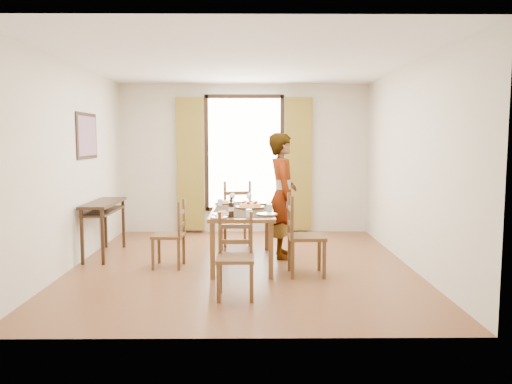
{
  "coord_description": "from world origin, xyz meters",
  "views": [
    {
      "loc": [
        0.13,
        -6.62,
        1.7
      ],
      "look_at": [
        0.19,
        0.01,
        1.0
      ],
      "focal_mm": 35.0,
      "sensor_mm": 36.0,
      "label": 1
    }
  ],
  "objects_px": {
    "dining_table": "(243,214)",
    "pasta_platter": "(250,204)",
    "man": "(283,196)",
    "console_table": "(104,209)"
  },
  "relations": [
    {
      "from": "dining_table",
      "to": "man",
      "type": "relative_size",
      "value": 0.97
    },
    {
      "from": "dining_table",
      "to": "pasta_platter",
      "type": "distance_m",
      "value": 0.17
    },
    {
      "from": "console_table",
      "to": "pasta_platter",
      "type": "relative_size",
      "value": 3.0
    },
    {
      "from": "man",
      "to": "pasta_platter",
      "type": "height_order",
      "value": "man"
    },
    {
      "from": "man",
      "to": "dining_table",
      "type": "bearing_deg",
      "value": 120.01
    },
    {
      "from": "dining_table",
      "to": "pasta_platter",
      "type": "bearing_deg",
      "value": 38.36
    },
    {
      "from": "console_table",
      "to": "pasta_platter",
      "type": "xyz_separation_m",
      "value": [
        2.14,
        -0.39,
        0.12
      ]
    },
    {
      "from": "man",
      "to": "console_table",
      "type": "bearing_deg",
      "value": 85.39
    },
    {
      "from": "man",
      "to": "pasta_platter",
      "type": "distance_m",
      "value": 0.55
    },
    {
      "from": "pasta_platter",
      "to": "dining_table",
      "type": "bearing_deg",
      "value": -141.64
    }
  ]
}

